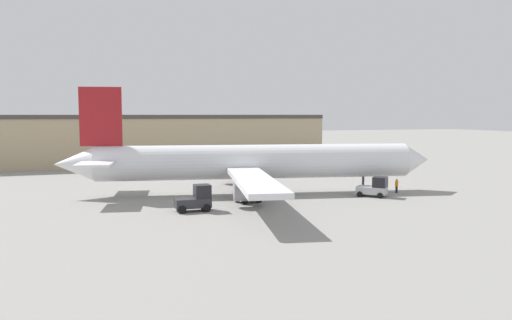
% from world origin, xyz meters
% --- Properties ---
extents(ground_plane, '(400.00, 400.00, 0.00)m').
position_xyz_m(ground_plane, '(0.00, 0.00, 0.00)').
color(ground_plane, gray).
extents(terminal_building, '(79.80, 12.88, 8.98)m').
position_xyz_m(terminal_building, '(-14.35, 40.22, 4.50)').
color(terminal_building, tan).
rests_on(terminal_building, ground_plane).
extents(airplane, '(42.96, 40.63, 12.01)m').
position_xyz_m(airplane, '(-0.99, 0.19, 3.61)').
color(airplane, white).
rests_on(airplane, ground_plane).
extents(ground_crew_worker, '(0.36, 0.36, 1.65)m').
position_xyz_m(ground_crew_worker, '(15.41, -5.11, 0.88)').
color(ground_crew_worker, '#1E2338').
rests_on(ground_crew_worker, ground_plane).
extents(baggage_tug, '(3.49, 3.52, 2.23)m').
position_xyz_m(baggage_tug, '(11.61, -6.47, 1.01)').
color(baggage_tug, '#B2B2B7').
rests_on(baggage_tug, ground_plane).
extents(belt_loader_truck, '(2.70, 2.27, 2.52)m').
position_xyz_m(belt_loader_truck, '(-2.58, -5.37, 1.13)').
color(belt_loader_truck, '#B2B2B7').
rests_on(belt_loader_truck, ground_plane).
extents(pushback_tug, '(3.33, 1.95, 2.47)m').
position_xyz_m(pushback_tug, '(-8.79, -8.03, 1.12)').
color(pushback_tug, '#2D2D33').
rests_on(pushback_tug, ground_plane).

